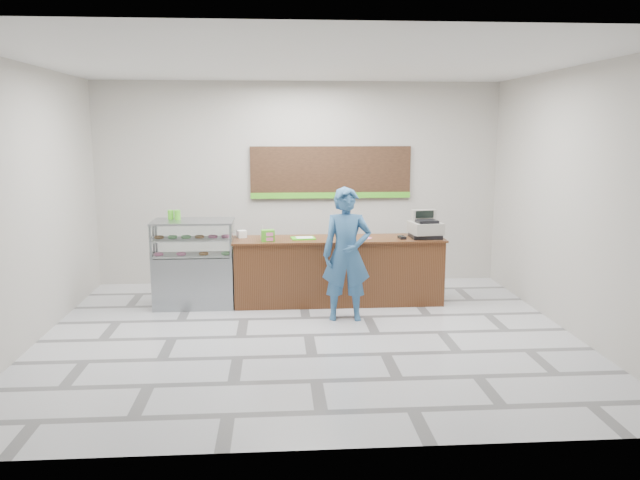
{
  "coord_description": "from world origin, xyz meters",
  "views": [
    {
      "loc": [
        -0.41,
        -7.89,
        2.69
      ],
      "look_at": [
        0.21,
        0.9,
        1.12
      ],
      "focal_mm": 35.0,
      "sensor_mm": 36.0,
      "label": 1
    }
  ],
  "objects": [
    {
      "name": "customer",
      "position": [
        0.58,
        0.7,
        0.95
      ],
      "size": [
        0.72,
        0.49,
        1.89
      ],
      "primitive_type": "imported",
      "rotation": [
        0.0,
        0.0,
        -0.06
      ],
      "color": "#2E5B88",
      "rests_on": "floor"
    },
    {
      "name": "serving_tray",
      "position": [
        0.0,
        1.54,
        1.04
      ],
      "size": [
        0.38,
        0.3,
        0.02
      ],
      "rotation": [
        0.0,
        0.0,
        0.11
      ],
      "color": "#42DE14",
      "rests_on": "sales_counter"
    },
    {
      "name": "cash_register",
      "position": [
        1.89,
        1.5,
        1.19
      ],
      "size": [
        0.51,
        0.53,
        0.42
      ],
      "rotation": [
        0.0,
        0.0,
        0.13
      ],
      "color": "black",
      "rests_on": "sales_counter"
    },
    {
      "name": "napkin_box",
      "position": [
        -0.95,
        1.71,
        1.09
      ],
      "size": [
        0.17,
        0.17,
        0.11
      ],
      "primitive_type": "cube",
      "rotation": [
        0.0,
        0.0,
        0.37
      ],
      "color": "white",
      "rests_on": "sales_counter"
    },
    {
      "name": "ceiling",
      "position": [
        0.0,
        0.0,
        3.5
      ],
      "size": [
        7.0,
        7.0,
        0.0
      ],
      "primitive_type": "plane",
      "rotation": [
        3.14,
        0.0,
        0.0
      ],
      "color": "silver",
      "rests_on": "back_wall"
    },
    {
      "name": "display_case",
      "position": [
        -1.67,
        1.55,
        0.68
      ],
      "size": [
        1.22,
        0.72,
        1.33
      ],
      "color": "gray",
      "rests_on": "floor"
    },
    {
      "name": "card_terminal",
      "position": [
        1.51,
        1.41,
        1.05
      ],
      "size": [
        0.11,
        0.18,
        0.04
      ],
      "primitive_type": "cube",
      "rotation": [
        0.0,
        0.0,
        0.18
      ],
      "color": "black",
      "rests_on": "sales_counter"
    },
    {
      "name": "donut_decal",
      "position": [
        0.98,
        1.52,
        1.03
      ],
      "size": [
        0.17,
        0.17,
        0.0
      ],
      "primitive_type": "cylinder",
      "color": "pink",
      "rests_on": "sales_counter"
    },
    {
      "name": "sales_counter",
      "position": [
        0.55,
        1.55,
        0.52
      ],
      "size": [
        3.26,
        0.76,
        1.03
      ],
      "color": "#562F19",
      "rests_on": "floor"
    },
    {
      "name": "green_cup_left",
      "position": [
        -2.02,
        1.71,
        1.4
      ],
      "size": [
        0.09,
        0.09,
        0.14
      ],
      "primitive_type": "cylinder",
      "color": "#4DBC23",
      "rests_on": "display_case"
    },
    {
      "name": "back_wall",
      "position": [
        0.0,
        3.0,
        1.75
      ],
      "size": [
        7.0,
        0.0,
        7.0
      ],
      "primitive_type": "plane",
      "rotation": [
        1.57,
        0.0,
        0.0
      ],
      "color": "#B5B0A6",
      "rests_on": "floor"
    },
    {
      "name": "green_cup_right",
      "position": [
        -1.91,
        1.65,
        1.4
      ],
      "size": [
        0.09,
        0.09,
        0.15
      ],
      "primitive_type": "cylinder",
      "color": "#4DBC23",
      "rests_on": "display_case"
    },
    {
      "name": "straw_cup",
      "position": [
        -0.61,
        1.51,
        1.09
      ],
      "size": [
        0.08,
        0.08,
        0.11
      ],
      "primitive_type": "cylinder",
      "color": "silver",
      "rests_on": "sales_counter"
    },
    {
      "name": "floor",
      "position": [
        0.0,
        0.0,
        0.0
      ],
      "size": [
        7.0,
        7.0,
        0.0
      ],
      "primitive_type": "plane",
      "color": "silver",
      "rests_on": "ground"
    },
    {
      "name": "promo_box",
      "position": [
        -0.54,
        1.35,
        1.12
      ],
      "size": [
        0.21,
        0.16,
        0.17
      ],
      "primitive_type": "cube",
      "rotation": [
        0.0,
        0.0,
        0.14
      ],
      "color": "#4DBC23",
      "rests_on": "sales_counter"
    },
    {
      "name": "menu_board",
      "position": [
        0.55,
        2.96,
        1.93
      ],
      "size": [
        2.8,
        0.06,
        0.9
      ],
      "color": "black",
      "rests_on": "back_wall"
    }
  ]
}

